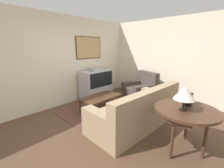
{
  "coord_description": "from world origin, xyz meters",
  "views": [
    {
      "loc": [
        -2.39,
        -2.06,
        1.78
      ],
      "look_at": [
        0.65,
        0.74,
        0.75
      ],
      "focal_mm": 24.0,
      "sensor_mm": 36.0,
      "label": 1
    }
  ],
  "objects_px": {
    "tv": "(96,84)",
    "coffee_table": "(101,98)",
    "console_table": "(186,113)",
    "couch": "(137,112)",
    "table_lamp": "(185,93)",
    "mantel_clock": "(189,99)",
    "armchair": "(140,91)"
  },
  "relations": [
    {
      "from": "console_table",
      "to": "table_lamp",
      "type": "distance_m",
      "value": 0.38
    },
    {
      "from": "tv",
      "to": "coffee_table",
      "type": "relative_size",
      "value": 0.94
    },
    {
      "from": "armchair",
      "to": "console_table",
      "type": "relative_size",
      "value": 1.14
    },
    {
      "from": "armchair",
      "to": "table_lamp",
      "type": "relative_size",
      "value": 2.89
    },
    {
      "from": "tv",
      "to": "couch",
      "type": "relative_size",
      "value": 0.47
    },
    {
      "from": "table_lamp",
      "to": "mantel_clock",
      "type": "relative_size",
      "value": 1.88
    },
    {
      "from": "couch",
      "to": "table_lamp",
      "type": "height_order",
      "value": "table_lamp"
    },
    {
      "from": "armchair",
      "to": "console_table",
      "type": "bearing_deg",
      "value": -20.8
    },
    {
      "from": "console_table",
      "to": "mantel_clock",
      "type": "relative_size",
      "value": 4.75
    },
    {
      "from": "table_lamp",
      "to": "armchair",
      "type": "bearing_deg",
      "value": 46.12
    },
    {
      "from": "coffee_table",
      "to": "console_table",
      "type": "xyz_separation_m",
      "value": [
        -0.18,
        -2.29,
        0.33
      ]
    },
    {
      "from": "console_table",
      "to": "mantel_clock",
      "type": "height_order",
      "value": "mantel_clock"
    },
    {
      "from": "armchair",
      "to": "couch",
      "type": "bearing_deg",
      "value": -38.9
    },
    {
      "from": "armchair",
      "to": "table_lamp",
      "type": "distance_m",
      "value": 2.83
    },
    {
      "from": "coffee_table",
      "to": "couch",
      "type": "bearing_deg",
      "value": -89.61
    },
    {
      "from": "tv",
      "to": "couch",
      "type": "distance_m",
      "value": 2.17
    },
    {
      "from": "console_table",
      "to": "couch",
      "type": "bearing_deg",
      "value": 79.92
    },
    {
      "from": "couch",
      "to": "console_table",
      "type": "xyz_separation_m",
      "value": [
        -0.19,
        -1.07,
        0.39
      ]
    },
    {
      "from": "tv",
      "to": "couch",
      "type": "bearing_deg",
      "value": -105.87
    },
    {
      "from": "tv",
      "to": "mantel_clock",
      "type": "distance_m",
      "value": 3.19
    },
    {
      "from": "armchair",
      "to": "console_table",
      "type": "xyz_separation_m",
      "value": [
        -1.79,
        -1.99,
        0.41
      ]
    },
    {
      "from": "couch",
      "to": "console_table",
      "type": "relative_size",
      "value": 2.28
    },
    {
      "from": "couch",
      "to": "mantel_clock",
      "type": "bearing_deg",
      "value": 93.56
    },
    {
      "from": "table_lamp",
      "to": "mantel_clock",
      "type": "distance_m",
      "value": 0.35
    },
    {
      "from": "couch",
      "to": "table_lamp",
      "type": "xyz_separation_m",
      "value": [
        -0.29,
        -1.04,
        0.76
      ]
    },
    {
      "from": "couch",
      "to": "coffee_table",
      "type": "height_order",
      "value": "couch"
    },
    {
      "from": "coffee_table",
      "to": "table_lamp",
      "type": "height_order",
      "value": "table_lamp"
    },
    {
      "from": "armchair",
      "to": "mantel_clock",
      "type": "bearing_deg",
      "value": -17.93
    },
    {
      "from": "couch",
      "to": "mantel_clock",
      "type": "distance_m",
      "value": 1.19
    },
    {
      "from": "couch",
      "to": "mantel_clock",
      "type": "xyz_separation_m",
      "value": [
        0.01,
        -1.04,
        0.57
      ]
    },
    {
      "from": "coffee_table",
      "to": "mantel_clock",
      "type": "height_order",
      "value": "mantel_clock"
    },
    {
      "from": "couch",
      "to": "table_lamp",
      "type": "relative_size",
      "value": 5.76
    }
  ]
}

